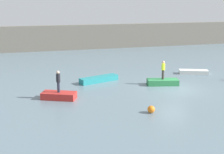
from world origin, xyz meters
name	(u,v)px	position (x,y,z in m)	size (l,w,h in m)	color
ground_plane	(174,89)	(0.00, 0.00, 0.00)	(120.00, 120.00, 0.00)	slate
embankment_wall	(103,36)	(0.00, 24.69, 1.91)	(80.00, 1.20, 3.82)	#666056
rowboat_red	(59,96)	(-9.88, 0.09, 0.27)	(2.63, 1.15, 0.53)	red
rowboat_teal	(99,79)	(-5.64, 4.28, 0.26)	(3.84, 0.90, 0.52)	teal
rowboat_green	(163,82)	(-0.32, 1.62, 0.26)	(2.79, 1.13, 0.52)	#2D7F47
rowboat_white	(194,72)	(4.67, 4.69, 0.21)	(2.95, 0.97, 0.42)	white
person_hiviz_shirt	(163,69)	(-0.32, 1.62, 1.48)	(0.32, 0.32, 1.69)	#38332D
person_dark_shirt	(58,80)	(-9.88, 0.09, 1.49)	(0.32, 0.32, 1.72)	#232838
mooring_buoy	(151,109)	(-4.20, -4.79, 0.26)	(0.51, 0.51, 0.51)	orange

